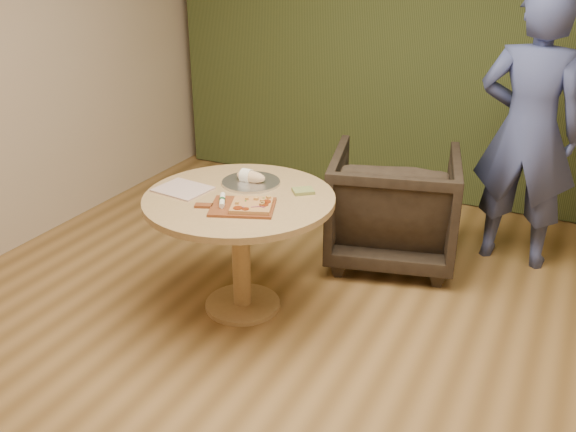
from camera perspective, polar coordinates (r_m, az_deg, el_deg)
The scene contains 12 objects.
room_shell at distance 2.78m, azimuth -0.52°, elevation 8.11°, with size 5.04×6.04×2.84m.
curtain at distance 5.48m, azimuth 13.62°, elevation 15.43°, with size 4.80×0.14×2.78m, color #2E391A.
pedestal_table at distance 3.80m, azimuth -4.30°, elevation -0.18°, with size 1.12×1.12×0.75m.
pizza_paddle at distance 3.57m, azimuth -4.22°, elevation 0.81°, with size 0.47×0.39×0.01m.
flatbread_pizza at distance 3.54m, azimuth -3.21°, elevation 0.97°, with size 0.28×0.28×0.04m.
cutlery_roll at distance 3.61m, azimuth -5.87°, elevation 1.41°, with size 0.12×0.18×0.03m.
newspaper at distance 3.87m, azimuth -9.33°, elevation 2.37°, with size 0.30×0.25×0.01m, color white.
serving_tray at distance 3.92m, azimuth -3.31°, elevation 3.02°, with size 0.36×0.36×0.02m.
bread_roll at distance 3.91m, azimuth -3.44°, elevation 3.53°, with size 0.19×0.09×0.09m.
green_packet at distance 3.78m, azimuth 1.36°, elevation 2.24°, with size 0.12×0.10×0.02m, color olive.
armchair at distance 4.52m, azimuth 9.37°, elevation 1.33°, with size 0.85×0.80×0.88m, color black.
person_standing at distance 4.58m, azimuth 20.59°, elevation 7.05°, with size 0.69×0.45×1.88m, color #3E4981.
Camera 1 is at (1.19, -2.39, 2.17)m, focal length 40.00 mm.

